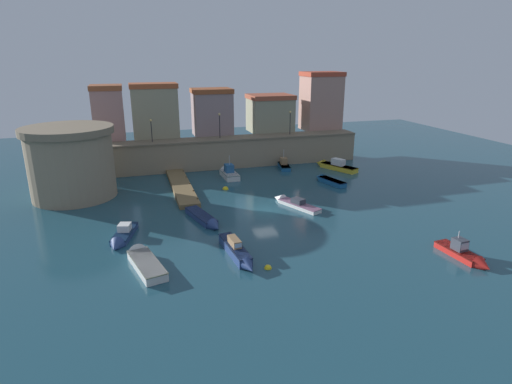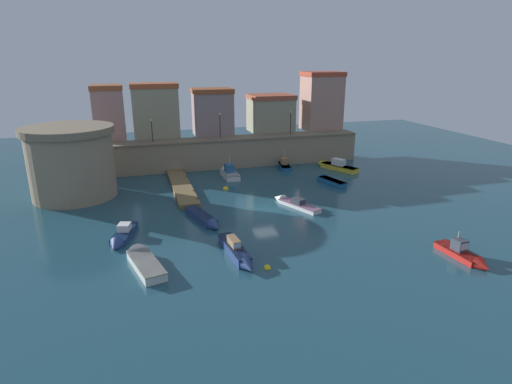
# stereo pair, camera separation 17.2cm
# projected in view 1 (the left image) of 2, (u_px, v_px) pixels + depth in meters

# --- Properties ---
(ground_plane) EXTENTS (111.96, 111.96, 0.00)m
(ground_plane) POSITION_uv_depth(u_px,v_px,m) (265.00, 211.00, 46.02)
(ground_plane) COLOR #1E4756
(quay_wall) EXTENTS (42.19, 3.80, 4.42)m
(quay_wall) POSITION_uv_depth(u_px,v_px,m) (224.00, 152.00, 63.93)
(quay_wall) COLOR gray
(quay_wall) RESTS_ON ground
(old_town_backdrop) EXTENTS (39.25, 6.06, 9.51)m
(old_town_backdrop) POSITION_uv_depth(u_px,v_px,m) (229.00, 109.00, 66.45)
(old_town_backdrop) COLOR #A37873
(old_town_backdrop) RESTS_ON ground
(fortress_tower) EXTENTS (10.33, 10.33, 8.46)m
(fortress_tower) POSITION_uv_depth(u_px,v_px,m) (71.00, 162.00, 49.42)
(fortress_tower) COLOR gray
(fortress_tower) RESTS_ON ground
(pier_dock) EXTENTS (2.37, 15.70, 0.70)m
(pier_dock) POSITION_uv_depth(u_px,v_px,m) (181.00, 187.00, 53.66)
(pier_dock) COLOR brown
(pier_dock) RESTS_ON ground
(quay_lamp_0) EXTENTS (0.32, 0.32, 3.24)m
(quay_lamp_0) POSITION_uv_depth(u_px,v_px,m) (151.00, 127.00, 59.72)
(quay_lamp_0) COLOR black
(quay_lamp_0) RESTS_ON quay_wall
(quay_lamp_1) EXTENTS (0.32, 0.32, 3.70)m
(quay_lamp_1) POSITION_uv_depth(u_px,v_px,m) (220.00, 122.00, 62.34)
(quay_lamp_1) COLOR black
(quay_lamp_1) RESTS_ON quay_wall
(quay_lamp_2) EXTENTS (0.32, 0.32, 3.64)m
(quay_lamp_2) POSITION_uv_depth(u_px,v_px,m) (290.00, 119.00, 65.42)
(quay_lamp_2) COLOR black
(quay_lamp_2) RESTS_ON quay_wall
(moored_boat_0) EXTENTS (2.57, 5.61, 1.13)m
(moored_boat_0) POSITION_uv_depth(u_px,v_px,m) (328.00, 180.00, 56.16)
(moored_boat_0) COLOR #195689
(moored_boat_0) RESTS_ON ground
(moored_boat_1) EXTENTS (3.27, 6.95, 1.62)m
(moored_boat_1) POSITION_uv_depth(u_px,v_px,m) (143.00, 260.00, 34.22)
(moored_boat_1) COLOR silver
(moored_boat_1) RESTS_ON ground
(moored_boat_2) EXTENTS (2.01, 5.56, 3.64)m
(moored_boat_2) POSITION_uv_depth(u_px,v_px,m) (228.00, 172.00, 59.22)
(moored_boat_2) COLOR silver
(moored_boat_2) RESTS_ON ground
(moored_boat_3) EXTENTS (1.68, 5.40, 2.53)m
(moored_boat_3) POSITION_uv_depth(u_px,v_px,m) (466.00, 255.00, 34.96)
(moored_boat_3) COLOR red
(moored_boat_3) RESTS_ON ground
(moored_boat_4) EXTENTS (4.52, 7.18, 2.03)m
(moored_boat_4) POSITION_uv_depth(u_px,v_px,m) (334.00, 165.00, 63.11)
(moored_boat_4) COLOR gold
(moored_boat_4) RESTS_ON ground
(moored_boat_5) EXTENTS (3.95, 6.75, 1.42)m
(moored_boat_5) POSITION_uv_depth(u_px,v_px,m) (292.00, 203.00, 47.72)
(moored_boat_5) COLOR white
(moored_boat_5) RESTS_ON ground
(moored_boat_6) EXTENTS (3.01, 6.81, 1.27)m
(moored_boat_6) POSITION_uv_depth(u_px,v_px,m) (205.00, 219.00, 42.80)
(moored_boat_6) COLOR navy
(moored_boat_6) RESTS_ON ground
(moored_boat_7) EXTENTS (2.33, 5.98, 3.16)m
(moored_boat_7) POSITION_uv_depth(u_px,v_px,m) (283.00, 164.00, 64.30)
(moored_boat_7) COLOR #195689
(moored_boat_7) RESTS_ON ground
(moored_boat_8) EXTENTS (1.75, 7.04, 1.57)m
(moored_boat_8) POSITION_uv_depth(u_px,v_px,m) (237.00, 252.00, 35.31)
(moored_boat_8) COLOR navy
(moored_boat_8) RESTS_ON ground
(moored_boat_9) EXTENTS (2.91, 5.97, 1.59)m
(moored_boat_9) POSITION_uv_depth(u_px,v_px,m) (122.00, 237.00, 38.64)
(moored_boat_9) COLOR navy
(moored_boat_9) RESTS_ON ground
(mooring_buoy_0) EXTENTS (0.76, 0.76, 0.76)m
(mooring_buoy_0) POSITION_uv_depth(u_px,v_px,m) (225.00, 189.00, 53.54)
(mooring_buoy_0) COLOR yellow
(mooring_buoy_0) RESTS_ON ground
(mooring_buoy_1) EXTENTS (0.61, 0.61, 0.61)m
(mooring_buoy_1) POSITION_uv_depth(u_px,v_px,m) (268.00, 268.00, 33.63)
(mooring_buoy_1) COLOR yellow
(mooring_buoy_1) RESTS_ON ground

